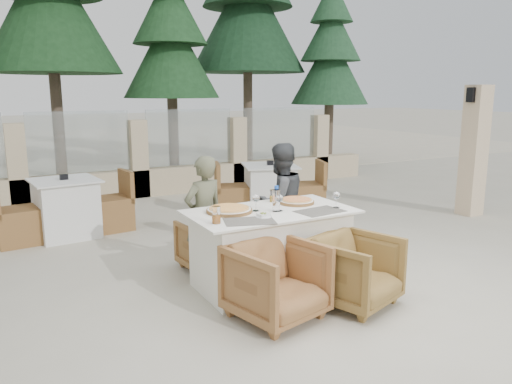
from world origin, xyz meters
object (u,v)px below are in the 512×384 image
dining_table (270,248)px  armchair_far_right (264,233)px  armchair_near_left (277,281)px  wine_glass_corner (336,199)px  armchair_far_left (210,245)px  water_bottle (276,199)px  beer_glass_right (273,196)px  olive_dish (263,215)px  pizza_right (296,201)px  beer_glass_left (216,215)px  wine_glass_centre (256,202)px  bg_table_a (66,208)px  diner_left (204,216)px  bg_table_b (270,189)px  diner_right (280,202)px  pizza_left (229,209)px  wine_glass_near (279,202)px  armchair_near_right (355,271)px

dining_table → armchair_far_right: bearing=65.0°
armchair_far_right → armchair_near_left: 1.61m
wine_glass_corner → dining_table: bearing=161.4°
armchair_far_left → armchair_far_right: (0.72, 0.08, 0.02)m
water_bottle → armchair_near_left: size_ratio=0.35×
beer_glass_right → olive_dish: beer_glass_right is taller
wine_glass_corner → armchair_far_left: size_ratio=0.31×
pizza_right → beer_glass_left: (-1.05, -0.33, 0.05)m
wine_glass_centre → wine_glass_corner: same height
beer_glass_left → bg_table_a: (-0.87, 2.96, -0.46)m
beer_glass_left → bg_table_a: size_ratio=0.09×
diner_left → bg_table_b: diner_left is taller
diner_left → diner_right: bearing=169.7°
water_bottle → beer_glass_left: size_ratio=1.64×
beer_glass_left → dining_table: bearing=15.8°
pizza_left → bg_table_b: (1.89, 2.50, -0.41)m
pizza_right → wine_glass_near: (-0.33, -0.20, 0.07)m
bg_table_a → diner_left: bearing=-69.7°
wine_glass_centre → olive_dish: 0.26m
bg_table_b → wine_glass_near: bearing=-99.1°
pizza_left → wine_glass_corner: 1.07m
pizza_right → diner_left: bearing=151.7°
wine_glass_centre → diner_right: (0.63, 0.60, -0.19)m
water_bottle → wine_glass_centre: (-0.17, 0.10, -0.03)m
pizza_right → water_bottle: water_bottle is taller
diner_right → bg_table_b: 2.24m
olive_dish → bg_table_a: olive_dish is taller
wine_glass_centre → wine_glass_corner: size_ratio=1.00×
pizza_left → beer_glass_left: size_ratio=2.89×
dining_table → beer_glass_left: beer_glass_left is taller
pizza_right → beer_glass_right: 0.26m
wine_glass_centre → armchair_near_left: 0.90m
dining_table → wine_glass_near: wine_glass_near is taller
wine_glass_corner → wine_glass_centre: bearing=160.9°
armchair_far_right → bg_table_b: (1.13, 1.82, 0.10)m
beer_glass_left → armchair_far_left: 1.12m
diner_right → armchair_far_left: bearing=-13.9°
armchair_far_right → armchair_near_right: (0.08, -1.55, 0.03)m
armchair_far_left → armchair_near_right: bearing=111.6°
water_bottle → diner_left: 0.85m
wine_glass_near → beer_glass_right: wine_glass_near is taller
armchair_far_right → bg_table_b: bearing=-137.9°
pizza_left → armchair_far_right: 1.13m
beer_glass_left → wine_glass_centre: bearing=24.6°
diner_right → bg_table_b: bearing=-125.7°
dining_table → wine_glass_centre: (-0.14, 0.05, 0.48)m
armchair_far_left → armchair_near_left: 1.38m
bg_table_b → armchair_far_right: bearing=-102.6°
water_bottle → beer_glass_right: bearing=64.5°
pizza_left → pizza_right: 0.77m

